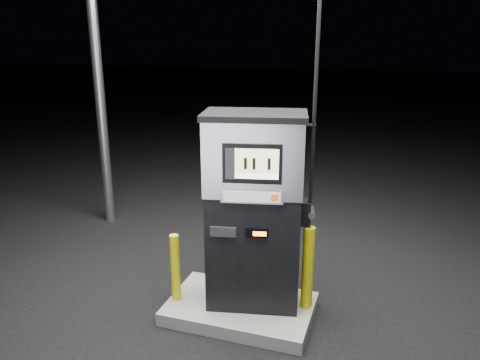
% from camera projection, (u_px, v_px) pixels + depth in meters
% --- Properties ---
extents(ground, '(80.00, 80.00, 0.00)m').
position_uv_depth(ground, '(240.00, 314.00, 5.28)').
color(ground, black).
rests_on(ground, ground).
extents(pump_island, '(1.60, 1.00, 0.15)m').
position_uv_depth(pump_island, '(240.00, 309.00, 5.26)').
color(pump_island, '#5E5E59').
rests_on(pump_island, ground).
extents(fuel_dispenser, '(1.23, 0.84, 4.42)m').
position_uv_depth(fuel_dispenser, '(254.00, 210.00, 4.97)').
color(fuel_dispenser, black).
rests_on(fuel_dispenser, pump_island).
extents(bollard_left, '(0.13, 0.13, 0.78)m').
position_uv_depth(bollard_left, '(175.00, 267.00, 5.22)').
color(bollard_left, '#C7C30B').
rests_on(bollard_left, pump_island).
extents(bollard_right, '(0.13, 0.13, 0.94)m').
position_uv_depth(bollard_right, '(308.00, 268.00, 5.03)').
color(bollard_right, '#C7C30B').
rests_on(bollard_right, pump_island).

